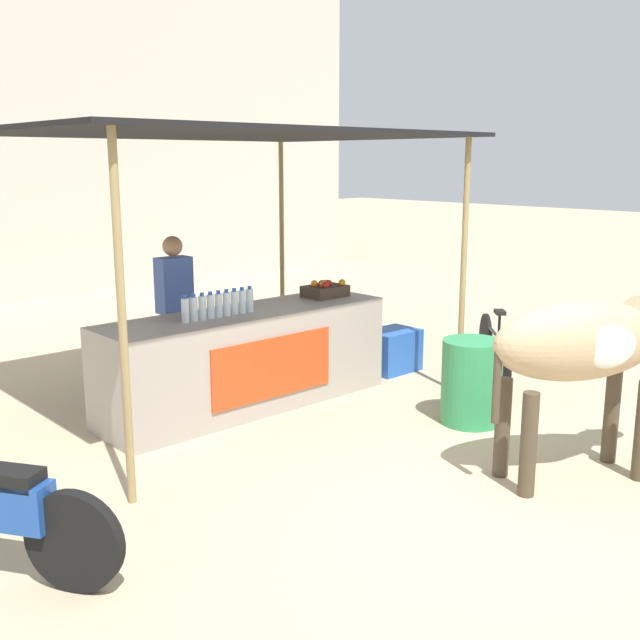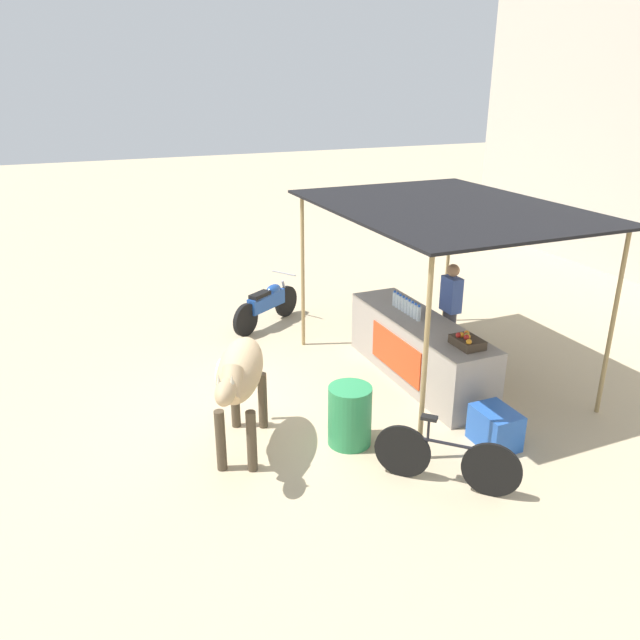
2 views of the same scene
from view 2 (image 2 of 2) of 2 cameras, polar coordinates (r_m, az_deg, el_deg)
name	(u,v)px [view 2 (image 2 of 2)]	position (r m, az deg, el deg)	size (l,w,h in m)	color
ground_plane	(284,405)	(8.93, -3.34, -7.78)	(60.00, 60.00, 0.00)	tan
stall_counter	(419,349)	(9.60, 9.02, -2.67)	(3.00, 0.82, 0.96)	#9E9389
stall_awning	(445,213)	(9.14, 11.40, 9.55)	(4.20, 3.20, 2.65)	black
water_bottle_row	(406,306)	(9.63, 7.89, 1.30)	(0.79, 0.07, 0.25)	silver
fruit_crate	(467,341)	(8.60, 13.29, -1.90)	(0.44, 0.32, 0.18)	#3F3326
vendor_behind_counter	(450,313)	(10.11, 11.78, 0.66)	(0.34, 0.22, 1.65)	#383842
cooler_box	(495,427)	(8.23, 15.72, -9.44)	(0.60, 0.44, 0.48)	blue
water_barrel	(350,415)	(7.90, 2.74, -8.71)	(0.55, 0.55, 0.78)	#2D8C51
cow	(239,375)	(7.51, -7.41, -5.01)	(1.79, 1.12, 1.44)	tan
motorcycle_parked	(267,303)	(11.59, -4.85, 1.52)	(1.06, 1.56, 0.90)	black
bicycle_leaning	(445,459)	(7.29, 11.40, -12.34)	(1.19, 1.21, 0.85)	black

